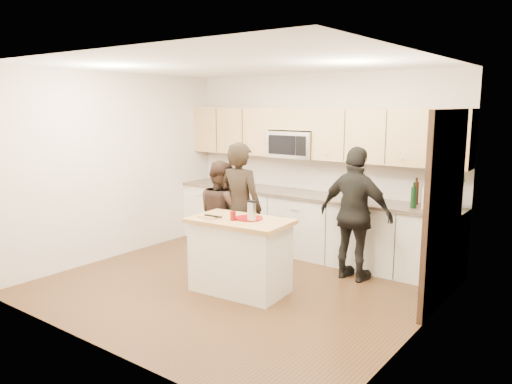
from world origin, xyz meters
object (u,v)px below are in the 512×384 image
Objects in this scene: island at (240,255)px; toaster at (224,178)px; woman_right at (356,214)px; woman_center at (222,215)px; woman_left at (240,208)px.

toaster reaches higher than island.
toaster is at bearing -7.50° from woman_right.
woman_center is 1.81m from woman_right.
woman_left is (-0.44, 0.55, 0.43)m from island.
woman_left is at bearing -155.14° from woman_center.
toaster is (-1.74, 1.75, 0.59)m from island.
island is 0.83m from woman_left.
woman_right is at bearing -161.58° from woman_left.
island is at bearing 56.83° from woman_right.
woman_left is 1.18× the size of woman_center.
woman_right is (1.36, 0.66, -0.02)m from woman_left.
woman_center is (-0.76, 0.55, 0.30)m from island.
toaster is 0.22× the size of woman_center.
woman_left is at bearing -42.88° from toaster.
island is 0.72× the size of woman_right.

